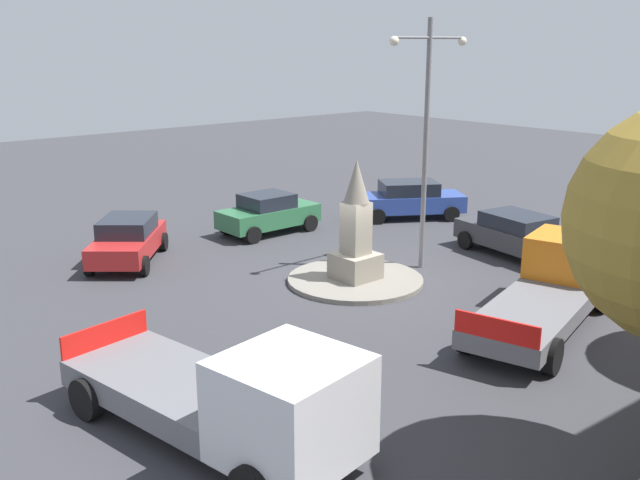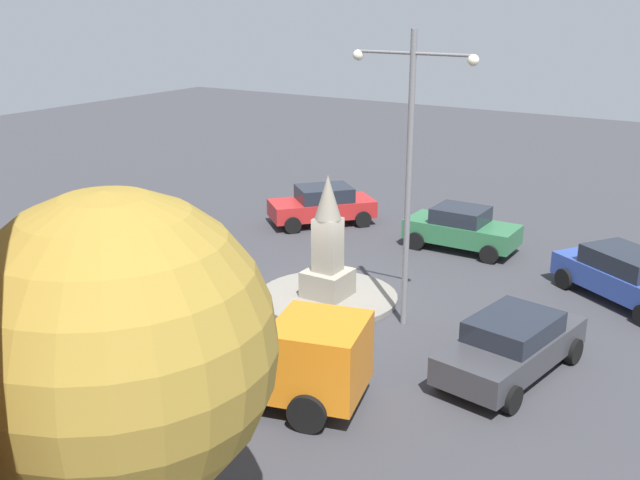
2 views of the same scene
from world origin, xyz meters
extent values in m
plane|color=#38383D|center=(0.00, 0.00, 0.00)|extent=(80.00, 80.00, 0.00)
cylinder|color=gray|center=(0.00, 0.00, 0.07)|extent=(4.15, 4.15, 0.14)
cube|color=gray|center=(0.00, 0.00, 0.53)|extent=(1.23, 1.23, 0.77)
cube|color=gray|center=(0.00, 0.00, 1.71)|extent=(0.70, 0.70, 1.59)
cone|color=gray|center=(0.00, 0.00, 3.14)|extent=(0.77, 0.77, 1.28)
cylinder|color=slate|center=(2.65, -0.32, 3.90)|extent=(0.16, 0.16, 7.81)
cylinder|color=slate|center=(1.88, -0.32, 7.22)|extent=(1.55, 0.08, 0.08)
cylinder|color=slate|center=(3.43, -0.32, 7.22)|extent=(1.55, 0.08, 0.08)
sphere|color=#F2EACC|center=(1.10, -0.32, 7.12)|extent=(0.28, 0.28, 0.28)
sphere|color=#F2EACC|center=(4.20, -0.32, 7.12)|extent=(0.28, 0.28, 0.28)
cube|color=#B22323|center=(-4.28, 6.45, 0.64)|extent=(3.95, 4.17, 0.64)
cube|color=#1E232D|center=(-4.21, 6.52, 1.24)|extent=(2.54, 2.59, 0.55)
cylinder|color=black|center=(-4.55, 4.82, 0.32)|extent=(0.59, 0.63, 0.64)
cylinder|color=black|center=(-5.85, 5.95, 0.32)|extent=(0.59, 0.63, 0.64)
cylinder|color=black|center=(-2.70, 6.95, 0.32)|extent=(0.59, 0.63, 0.64)
cylinder|color=black|center=(-4.00, 8.08, 0.32)|extent=(0.59, 0.63, 0.64)
cube|color=#2D6B42|center=(1.57, 6.44, 0.66)|extent=(3.88, 1.70, 0.69)
cube|color=#1E232D|center=(1.49, 6.44, 1.27)|extent=(1.78, 1.56, 0.53)
cylinder|color=black|center=(0.21, 5.59, 0.32)|extent=(0.64, 0.22, 0.64)
cylinder|color=black|center=(0.21, 7.29, 0.32)|extent=(0.64, 0.22, 0.64)
cylinder|color=black|center=(2.92, 5.59, 0.32)|extent=(0.64, 0.22, 0.64)
cylinder|color=black|center=(2.92, 7.29, 0.32)|extent=(0.64, 0.22, 0.64)
cube|color=#2D479E|center=(7.43, 4.51, 0.66)|extent=(4.63, 3.83, 0.68)
cube|color=#1E232D|center=(7.39, 4.54, 1.28)|extent=(2.78, 2.56, 0.55)
cylinder|color=black|center=(5.68, 4.64, 0.32)|extent=(0.66, 0.53, 0.64)
cylinder|color=black|center=(6.60, 6.07, 0.32)|extent=(0.66, 0.53, 0.64)
cube|color=#38383D|center=(6.09, -1.60, 0.65)|extent=(2.45, 4.65, 0.66)
cube|color=#1E232D|center=(6.09, -1.58, 1.23)|extent=(1.94, 2.43, 0.49)
cylinder|color=black|center=(5.49, 0.07, 0.32)|extent=(0.32, 0.67, 0.64)
cylinder|color=black|center=(7.20, -0.21, 0.32)|extent=(0.32, 0.67, 0.64)
cylinder|color=black|center=(4.97, -2.98, 0.32)|extent=(0.32, 0.67, 0.64)
cylinder|color=black|center=(6.68, -3.27, 0.32)|extent=(0.32, 0.67, 0.64)
cube|color=slate|center=(-8.38, -3.55, 0.68)|extent=(2.76, 4.51, 0.52)
cube|color=red|center=(-8.70, -1.49, 1.19)|extent=(2.03, 0.38, 0.50)
cylinder|color=black|center=(-7.51, -2.17, 0.42)|extent=(0.41, 0.87, 0.84)
cylinder|color=black|center=(-9.62, -2.50, 0.42)|extent=(0.41, 0.87, 0.84)
cube|color=orange|center=(3.06, -5.25, 1.21)|extent=(2.35, 2.41, 1.58)
cube|color=slate|center=(-0.02, -6.06, 0.65)|extent=(4.83, 3.07, 0.45)
cube|color=red|center=(-2.15, -6.63, 1.12)|extent=(0.55, 1.87, 0.50)
cylinder|color=black|center=(2.86, -4.28, 0.42)|extent=(0.88, 0.48, 0.84)
cylinder|color=black|center=(3.37, -6.21, 0.42)|extent=(0.88, 0.48, 0.84)
cylinder|color=black|center=(-1.57, -5.44, 0.42)|extent=(0.88, 0.48, 0.84)
cylinder|color=black|center=(-1.06, -7.37, 0.42)|extent=(0.88, 0.48, 0.84)
sphere|color=olive|center=(3.54, -11.13, 4.00)|extent=(4.39, 4.39, 4.39)
camera|label=1|loc=(-14.42, -14.92, 7.09)|focal=40.12mm
camera|label=2|loc=(10.78, -17.40, 8.53)|focal=41.89mm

